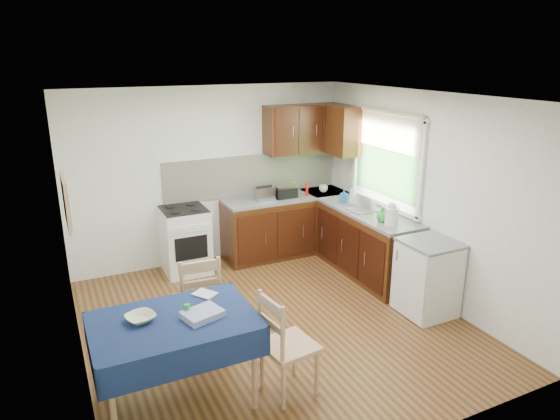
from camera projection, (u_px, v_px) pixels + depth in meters
name	position (u px, v px, depth m)	size (l,w,h in m)	color
floor	(274.00, 322.00, 5.64)	(4.20, 4.20, 0.00)	#4A2A13
ceiling	(273.00, 97.00, 4.89)	(4.00, 4.20, 0.02)	silver
wall_back	(211.00, 176.00, 7.07)	(4.00, 0.02, 2.50)	silver
wall_front	(401.00, 303.00, 3.46)	(4.00, 0.02, 2.50)	silver
wall_left	(70.00, 248.00, 4.44)	(0.02, 4.20, 2.50)	white
wall_right	(421.00, 195.00, 6.09)	(0.02, 4.20, 2.50)	silver
base_cabinets	(322.00, 234.00, 7.15)	(1.90, 2.30, 0.86)	black
worktop_back	(286.00, 197.00, 7.35)	(1.90, 0.60, 0.04)	slate
worktop_right	(368.00, 213.00, 6.63)	(0.60, 1.70, 0.04)	slate
worktop_corner	(324.00, 192.00, 7.62)	(0.60, 0.60, 0.04)	slate
splashback	(254.00, 175.00, 7.34)	(2.70, 0.02, 0.60)	white
upper_cabinets	(316.00, 129.00, 7.26)	(1.20, 0.85, 0.70)	black
stove	(185.00, 240.00, 6.84)	(0.60, 0.61, 0.92)	white
window	(386.00, 153.00, 6.56)	(0.04, 1.48, 1.26)	#265221
fridge	(427.00, 278.00, 5.73)	(0.58, 0.60, 0.89)	white
corkboard	(66.00, 202.00, 4.60)	(0.04, 0.62, 0.47)	#AA8255
dining_table	(174.00, 331.00, 4.14)	(1.34, 0.91, 0.81)	#101E43
chair_far	(199.00, 299.00, 5.03)	(0.49, 0.49, 1.03)	#AA8255
chair_near	(284.00, 342.00, 4.31)	(0.49, 0.49, 0.98)	#AA8255
toaster	(264.00, 194.00, 7.11)	(0.28, 0.17, 0.21)	#B0B0B4
sandwich_press	(284.00, 191.00, 7.26)	(0.32, 0.27, 0.18)	black
sauce_bottle	(307.00, 190.00, 7.31)	(0.04, 0.04, 0.19)	red
yellow_packet	(290.00, 187.00, 7.50)	(0.13, 0.08, 0.17)	gold
dish_rack	(365.00, 208.00, 6.69)	(0.43, 0.33, 0.20)	gray
kettle	(392.00, 215.00, 6.09)	(0.17, 0.17, 0.28)	white
cup	(323.00, 189.00, 7.55)	(0.13, 0.13, 0.10)	white
soap_bottle_a	(353.00, 194.00, 6.89)	(0.11, 0.11, 0.30)	white
soap_bottle_b	(344.00, 196.00, 6.97)	(0.09, 0.09, 0.21)	#1D64A9
soap_bottle_c	(382.00, 215.00, 6.19)	(0.15, 0.15, 0.19)	green
plate_bowl	(140.00, 318.00, 4.07)	(0.23, 0.23, 0.06)	beige
book	(200.00, 297.00, 4.46)	(0.15, 0.20, 0.02)	white
spice_jar	(187.00, 310.00, 4.16)	(0.05, 0.05, 0.10)	#27902E
tea_towel	(202.00, 314.00, 4.13)	(0.31, 0.24, 0.06)	navy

